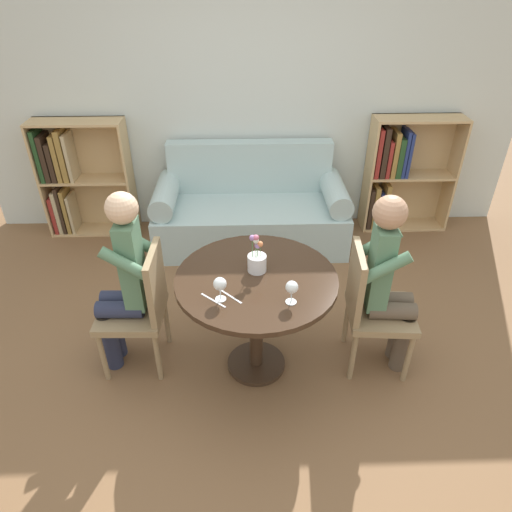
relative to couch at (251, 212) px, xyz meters
name	(u,v)px	position (x,y,z in m)	size (l,w,h in m)	color
ground_plane	(256,365)	(0.00, -1.69, -0.31)	(16.00, 16.00, 0.00)	brown
back_wall	(249,91)	(0.00, 0.42, 1.04)	(5.20, 0.05, 2.70)	silver
round_table	(256,295)	(0.00, -1.69, 0.31)	(1.00, 1.00, 0.76)	#382619
couch	(251,212)	(0.00, 0.00, 0.00)	(1.81, 0.80, 0.92)	#A8C1C1
bookshelf_left	(75,177)	(-1.71, 0.27, 0.27)	(0.86, 0.28, 1.14)	tan
bookshelf_right	(397,173)	(1.47, 0.27, 0.27)	(0.86, 0.28, 1.14)	tan
chair_left	(141,305)	(-0.75, -1.61, 0.18)	(0.43, 0.43, 0.90)	#937A56
chair_right	(371,305)	(0.75, -1.65, 0.18)	(0.45, 0.45, 0.90)	#937A56
person_left	(123,282)	(-0.84, -1.60, 0.36)	(0.42, 0.35, 1.29)	#282D47
person_right	(389,283)	(0.84, -1.67, 0.37)	(0.43, 0.36, 1.28)	brown
wine_glass_left	(220,285)	(-0.21, -1.89, 0.55)	(0.08, 0.08, 0.15)	white
wine_glass_right	(292,288)	(0.19, -1.93, 0.55)	(0.07, 0.07, 0.14)	white
flower_vase	(257,260)	(0.01, -1.62, 0.53)	(0.12, 0.12, 0.26)	silver
knife_left_setting	(230,296)	(-0.16, -1.87, 0.45)	(0.14, 0.14, 0.00)	silver
fork_left_setting	(213,300)	(-0.25, -1.91, 0.45)	(0.15, 0.14, 0.00)	silver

